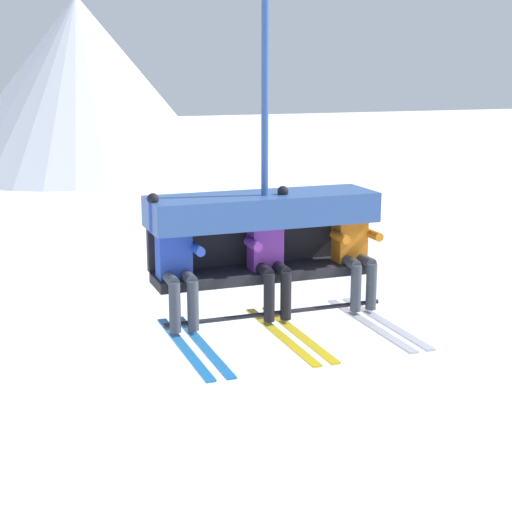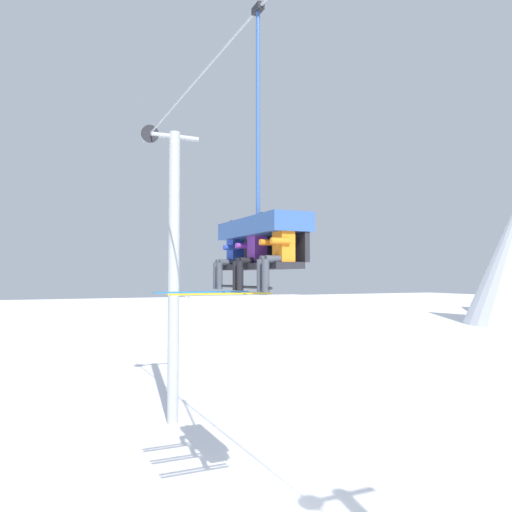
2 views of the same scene
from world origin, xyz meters
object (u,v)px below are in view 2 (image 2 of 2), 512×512
at_px(skier_blue, 229,255).
at_px(skier_purple, 250,252).
at_px(chairlift_chair, 262,233).
at_px(lift_tower_near, 173,269).
at_px(skier_orange, 276,251).

relative_size(skier_blue, skier_purple, 1.00).
height_order(chairlift_chair, skier_blue, chairlift_chair).
bearing_deg(chairlift_chair, lift_tower_near, 175.02).
relative_size(lift_tower_near, chairlift_chair, 1.98).
relative_size(chairlift_chair, skier_blue, 2.82).
distance_m(chairlift_chair, skier_orange, 1.03).
xyz_separation_m(skier_purple, skier_orange, (0.94, -0.01, -0.02)).
height_order(skier_blue, skier_orange, skier_blue).
xyz_separation_m(skier_blue, skier_purple, (0.95, 0.00, 0.00)).
height_order(lift_tower_near, skier_orange, lift_tower_near).
bearing_deg(skier_purple, lift_tower_near, 173.54).
relative_size(chairlift_chair, skier_purple, 2.82).
bearing_deg(chairlift_chair, skier_purple, -89.11).
distance_m(skier_purple, skier_orange, 0.94).
distance_m(lift_tower_near, chairlift_chair, 8.21).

